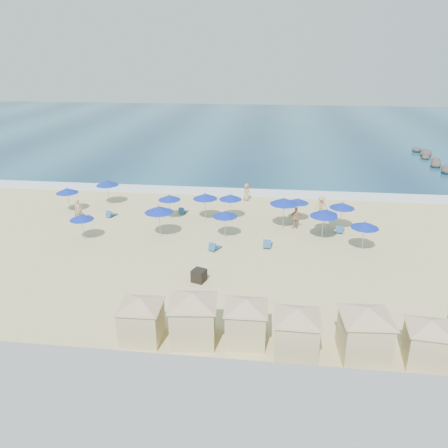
{
  "coord_description": "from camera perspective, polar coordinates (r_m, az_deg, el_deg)",
  "views": [
    {
      "loc": [
        3.51,
        -27.21,
        13.48
      ],
      "look_at": [
        -0.07,
        3.0,
        1.42
      ],
      "focal_mm": 35.0,
      "sensor_mm": 36.0,
      "label": 1
    }
  ],
  "objects": [
    {
      "name": "ground",
      "position": [
        30.56,
        -0.54,
        -4.55
      ],
      "size": [
        160.0,
        160.0,
        0.0
      ],
      "primitive_type": "plane",
      "color": "#D5C487",
      "rests_on": "ground"
    },
    {
      "name": "ocean",
      "position": [
        83.37,
        4.35,
        12.28
      ],
      "size": [
        160.0,
        80.0,
        0.06
      ],
      "primitive_type": "cube",
      "color": "navy",
      "rests_on": "ground"
    },
    {
      "name": "surf_line",
      "position": [
        44.91,
        1.97,
        4.2
      ],
      "size": [
        160.0,
        2.5,
        0.08
      ],
      "primitive_type": "cube",
      "color": "white",
      "rests_on": "ground"
    },
    {
      "name": "seawall",
      "position": [
        19.1,
        -6.01,
        -20.72
      ],
      "size": [
        160.0,
        6.1,
        1.22
      ],
      "color": "gray",
      "rests_on": "ground"
    },
    {
      "name": "trash_bin",
      "position": [
        27.57,
        -3.29,
        -6.74
      ],
      "size": [
        1.0,
        1.0,
        0.79
      ],
      "primitive_type": "cube",
      "rotation": [
        0.0,
        0.0,
        -0.33
      ],
      "color": "black",
      "rests_on": "ground"
    },
    {
      "name": "cabana_0",
      "position": [
        22.25,
        -10.8,
        -11.37
      ],
      "size": [
        4.18,
        4.18,
        2.63
      ],
      "color": "#CCBC8B",
      "rests_on": "ground"
    },
    {
      "name": "cabana_1",
      "position": [
        21.79,
        -4.09,
        -11.23
      ],
      "size": [
        4.64,
        4.64,
        2.92
      ],
      "color": "#CCBC8B",
      "rests_on": "ground"
    },
    {
      "name": "cabana_2",
      "position": [
        21.76,
        2.89,
        -11.75
      ],
      "size": [
        4.22,
        4.22,
        2.65
      ],
      "color": "#CCBC8B",
      "rests_on": "ground"
    },
    {
      "name": "cabana_3",
      "position": [
        21.17,
        9.5,
        -12.93
      ],
      "size": [
        4.39,
        4.39,
        2.75
      ],
      "color": "#CCBC8B",
      "rests_on": "ground"
    },
    {
      "name": "cabana_4",
      "position": [
        21.72,
        18.0,
        -12.51
      ],
      "size": [
        4.65,
        4.65,
        2.92
      ],
      "color": "#CCBC8B",
      "rests_on": "ground"
    },
    {
      "name": "cabana_5",
      "position": [
        22.46,
        25.16,
        -13.09
      ],
      "size": [
        4.03,
        4.03,
        2.54
      ],
      "color": "#CCBC8B",
      "rests_on": "ground"
    },
    {
      "name": "umbrella_0",
      "position": [
        41.2,
        -19.82,
        4.14
      ],
      "size": [
        2.02,
        2.02,
        2.3
      ],
      "color": "#A5A8AD",
      "rests_on": "ground"
    },
    {
      "name": "umbrella_1",
      "position": [
        34.62,
        -18.11,
        0.86
      ],
      "size": [
        1.86,
        1.86,
        2.12
      ],
      "color": "#A5A8AD",
      "rests_on": "ground"
    },
    {
      "name": "umbrella_2",
      "position": [
        42.13,
        -15.01,
        5.22
      ],
      "size": [
        2.14,
        2.14,
        2.43
      ],
      "color": "#A5A8AD",
      "rests_on": "ground"
    },
    {
      "name": "umbrella_3",
      "position": [
        33.7,
        -8.5,
        1.91
      ],
      "size": [
        2.28,
        2.28,
        2.6
      ],
      "color": "#A5A8AD",
      "rests_on": "ground"
    },
    {
      "name": "umbrella_4",
      "position": [
        37.42,
        -7.15,
        3.46
      ],
      "size": [
        1.95,
        1.95,
        2.22
      ],
      "color": "#A5A8AD",
      "rests_on": "ground"
    },
    {
      "name": "umbrella_5",
      "position": [
        36.93,
        -2.48,
        3.66
      ],
      "size": [
        2.13,
        2.13,
        2.42
      ],
      "color": "#A5A8AD",
      "rests_on": "ground"
    },
    {
      "name": "umbrella_6",
      "position": [
        33.27,
        0.13,
        1.33
      ],
      "size": [
        1.96,
        1.96,
        2.23
      ],
      "color": "#A5A8AD",
      "rests_on": "ground"
    },
    {
      "name": "umbrella_7",
      "position": [
        37.1,
        0.84,
        3.55
      ],
      "size": [
        2.0,
        2.0,
        2.28
      ],
      "color": "#A5A8AD",
      "rests_on": "ground"
    },
    {
      "name": "umbrella_8",
      "position": [
        35.33,
        7.86,
        2.98
      ],
      "size": [
        2.34,
        2.34,
        2.66
      ],
      "color": "#A5A8AD",
      "rests_on": "ground"
    },
    {
      "name": "umbrella_9",
      "position": [
        37.07,
        9.63,
        3.02
      ],
      "size": [
        1.87,
        1.87,
        2.13
      ],
      "color": "#A5A8AD",
      "rests_on": "ground"
    },
    {
      "name": "umbrella_10",
      "position": [
        33.64,
        12.92,
        1.36
      ],
      "size": [
        2.17,
        2.17,
        2.47
      ],
      "color": "#A5A8AD",
      "rests_on": "ground"
    },
    {
      "name": "umbrella_11",
      "position": [
        32.53,
        17.93,
        -0.11
      ],
      "size": [
        2.04,
        2.04,
        2.32
      ],
      "color": "#A5A8AD",
      "rests_on": "ground"
    },
    {
      "name": "umbrella_12",
      "position": [
        35.15,
        13.22,
        1.56
      ],
      "size": [
        1.79,
        1.79,
        2.03
      ],
      "color": "#A5A8AD",
      "rests_on": "ground"
    },
    {
      "name": "umbrella_13",
      "position": [
        36.12,
        15.19,
        2.37
      ],
      "size": [
        2.06,
        2.06,
        2.34
      ],
      "color": "#A5A8AD",
      "rests_on": "ground"
    },
    {
      "name": "beach_chair_0",
      "position": [
        39.89,
        -18.38,
        1.1
      ],
      "size": [
        0.77,
        1.33,
        0.69
      ],
      "color": "#245384",
      "rests_on": "ground"
    },
    {
      "name": "beach_chair_1",
      "position": [
        39.41,
        -14.55,
        1.25
      ],
      "size": [
        0.86,
        1.27,
        0.64
      ],
      "color": "#245384",
      "rests_on": "ground"
    },
    {
      "name": "beach_chair_2",
      "position": [
        39.11,
        -5.4,
        1.71
      ],
      "size": [
        0.8,
        1.24,
        0.63
      ],
      "color": "#245384",
      "rests_on": "ground"
    },
    {
      "name": "beach_chair_3",
      "position": [
        31.77,
        -1.27,
        -3.03
      ],
      "size": [
        0.98,
        1.31,
        0.66
      ],
      "color": "#245384",
      "rests_on": "ground"
    },
    {
      "name": "beach_chair_4",
      "position": [
        32.39,
        5.73,
        -2.61
      ],
      "size": [
        0.75,
        1.36,
        0.71
      ],
      "color": "#245384",
      "rests_on": "ground"
    },
    {
      "name": "beach_chair_5",
      "position": [
        36.03,
        14.93,
        -0.71
      ],
      "size": [
        0.86,
        1.33,
        0.67
      ],
      "color": "#245384",
      "rests_on": "ground"
    },
    {
      "name": "beachgoer_0",
      "position": [
        38.93,
        -18.44,
        1.7
      ],
      "size": [
        0.82,
        0.8,
        1.9
      ],
      "primitive_type": "imported",
      "rotation": [
        0.0,
        0.0,
        0.74
      ],
      "color": "tan",
      "rests_on": "ground"
    },
    {
      "name": "beachgoer_1",
      "position": [
        35.79,
        9.37,
        0.78
      ],
      "size": [
        1.14,
        0.63,
        1.84
      ],
      "primitive_type": "imported",
      "rotation": [
        0.0,
        0.0,
        3.32
      ],
      "color": "tan",
      "rests_on": "ground"
    },
    {
      "name": "beachgoer_2",
      "position": [
        39.12,
        12.58,
        2.31
      ],
      "size": [
        1.26,
        0.89,
        1.77
      ],
      "primitive_type": "imported",
      "rotation": [
        0.0,
        0.0,
        0.21
      ],
      "color": "tan",
      "rests_on": "ground"
    },
    {
      "name": "beachgoer_3",
      "position": [
        42.22,
        2.97,
        4.18
      ],
      "size": [
        0.96,
        0.97,
        1.69
      ],
      "primitive_type": "imported",
      "rotation": [
        0.0,
        0.0,
        0.81
      ],
      "color": "tan",
      "rests_on": "ground"
    }
  ]
}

